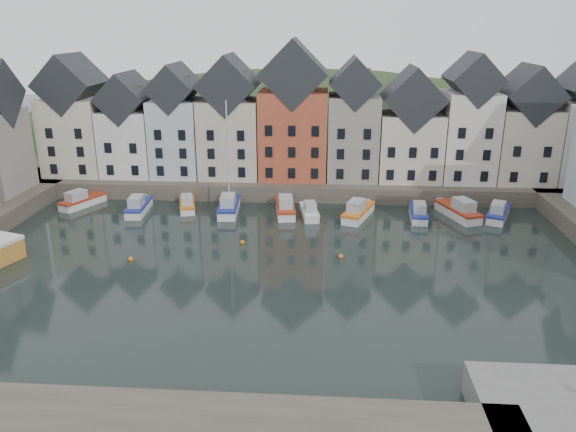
{
  "coord_description": "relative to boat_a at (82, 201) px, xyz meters",
  "views": [
    {
      "loc": [
        4.32,
        -45.0,
        21.42
      ],
      "look_at": [
        0.82,
        6.0,
        3.82
      ],
      "focal_mm": 35.0,
      "sensor_mm": 36.0,
      "label": 1
    }
  ],
  "objects": [
    {
      "name": "boat_h",
      "position": [
        40.74,
        -1.75,
        -0.03
      ],
      "size": [
        2.27,
        6.07,
        2.28
      ],
      "rotation": [
        0.0,
        0.0,
        -0.07
      ],
      "color": "silver",
      "rests_on": "ground"
    },
    {
      "name": "hillside",
      "position": [
        25.6,
        37.03,
        -18.67
      ],
      "size": [
        153.6,
        70.4,
        64.0
      ],
      "color": "#24391C",
      "rests_on": "ground"
    },
    {
      "name": "ground",
      "position": [
        25.58,
        -18.97,
        -0.71
      ],
      "size": [
        260.0,
        260.0,
        0.0
      ],
      "primitive_type": "plane",
      "color": "black",
      "rests_on": "ground"
    },
    {
      "name": "boat_b",
      "position": [
        7.76,
        -1.85,
        0.02
      ],
      "size": [
        2.44,
        6.5,
        2.45
      ],
      "rotation": [
        0.0,
        0.0,
        0.07
      ],
      "color": "silver",
      "rests_on": "ground"
    },
    {
      "name": "boat_i",
      "position": [
        45.47,
        -1.13,
        0.09
      ],
      "size": [
        4.49,
        7.33,
        2.69
      ],
      "rotation": [
        0.0,
        0.0,
        0.36
      ],
      "color": "silver",
      "rests_on": "ground"
    },
    {
      "name": "boat_c",
      "position": [
        13.27,
        -0.3,
        -0.06
      ],
      "size": [
        3.13,
        5.89,
        2.16
      ],
      "rotation": [
        0.0,
        0.0,
        0.26
      ],
      "color": "silver",
      "rests_on": "ground"
    },
    {
      "name": "mooring_buoys",
      "position": [
        21.58,
        -13.64,
        -0.56
      ],
      "size": [
        20.5,
        5.5,
        0.5
      ],
      "color": "orange",
      "rests_on": "ground"
    },
    {
      "name": "far_terrace",
      "position": [
        28.79,
        9.03,
        8.17
      ],
      "size": [
        72.37,
        8.16,
        17.78
      ],
      "color": "beige",
      "rests_on": "far_quay"
    },
    {
      "name": "boat_j",
      "position": [
        49.88,
        -1.31,
        0.0
      ],
      "size": [
        4.22,
        6.47,
        2.39
      ],
      "rotation": [
        0.0,
        0.0,
        -0.41
      ],
      "color": "silver",
      "rests_on": "ground"
    },
    {
      "name": "boat_e",
      "position": [
        25.27,
        -1.14,
        0.07
      ],
      "size": [
        2.94,
        6.98,
        2.6
      ],
      "rotation": [
        0.0,
        0.0,
        0.13
      ],
      "color": "silver",
      "rests_on": "ground"
    },
    {
      "name": "boat_d",
      "position": [
        18.54,
        -1.21,
        0.16
      ],
      "size": [
        2.65,
        7.13,
        13.38
      ],
      "rotation": [
        0.0,
        0.0,
        0.07
      ],
      "color": "silver",
      "rests_on": "ground"
    },
    {
      "name": "boat_f",
      "position": [
        28.15,
        -2.0,
        -0.07
      ],
      "size": [
        2.6,
        5.78,
        2.14
      ],
      "rotation": [
        0.0,
        0.0,
        0.16
      ],
      "color": "silver",
      "rests_on": "ground"
    },
    {
      "name": "boat_a",
      "position": [
        0.0,
        0.0,
        0.0
      ],
      "size": [
        4.3,
        6.42,
        2.37
      ],
      "rotation": [
        0.0,
        0.0,
        -0.43
      ],
      "color": "silver",
      "rests_on": "ground"
    },
    {
      "name": "boat_g",
      "position": [
        33.76,
        -2.1,
        0.06
      ],
      "size": [
        4.29,
        7.03,
        2.58
      ],
      "rotation": [
        0.0,
        0.0,
        -0.35
      ],
      "color": "silver",
      "rests_on": "ground"
    },
    {
      "name": "far_quay",
      "position": [
        25.58,
        11.03,
        0.29
      ],
      "size": [
        90.0,
        16.0,
        2.0
      ],
      "primitive_type": "cube",
      "color": "#463F35",
      "rests_on": "ground"
    }
  ]
}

